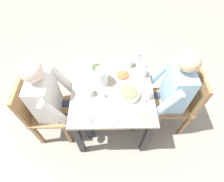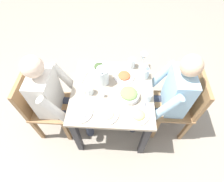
# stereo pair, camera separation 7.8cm
# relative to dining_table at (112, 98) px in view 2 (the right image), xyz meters

# --- Properties ---
(ground_plane) EXTENTS (8.00, 8.00, 0.00)m
(ground_plane) POSITION_rel_dining_table_xyz_m (0.00, 0.00, -0.58)
(ground_plane) COLOR gray
(dining_table) EXTENTS (0.81, 0.81, 0.72)m
(dining_table) POSITION_rel_dining_table_xyz_m (0.00, 0.00, 0.00)
(dining_table) COLOR gray
(dining_table) RESTS_ON ground_plane
(chair_near) EXTENTS (0.40, 0.40, 0.89)m
(chair_near) POSITION_rel_dining_table_xyz_m (0.01, -0.76, -0.08)
(chair_near) COLOR #997047
(chair_near) RESTS_ON ground_plane
(chair_far) EXTENTS (0.40, 0.40, 0.89)m
(chair_far) POSITION_rel_dining_table_xyz_m (-0.07, 0.76, -0.08)
(chair_far) COLOR #997047
(chair_far) RESTS_ON ground_plane
(diner_near) EXTENTS (0.48, 0.53, 1.18)m
(diner_near) POSITION_rel_dining_table_xyz_m (0.01, -0.55, 0.07)
(diner_near) COLOR #9EC6E0
(diner_near) RESTS_ON ground_plane
(diner_far) EXTENTS (0.48, 0.53, 1.18)m
(diner_far) POSITION_rel_dining_table_xyz_m (-0.07, 0.55, 0.07)
(diner_far) COLOR silver
(diner_far) RESTS_ON ground_plane
(water_pitcher) EXTENTS (0.16, 0.12, 0.19)m
(water_pitcher) POSITION_rel_dining_table_xyz_m (0.10, 0.10, 0.23)
(water_pitcher) COLOR silver
(water_pitcher) RESTS_ON dining_table
(salad_bowl) EXTENTS (0.20, 0.20, 0.09)m
(salad_bowl) POSITION_rel_dining_table_xyz_m (-0.07, -0.16, 0.18)
(salad_bowl) COLOR white
(salad_bowl) RESTS_ON dining_table
(plate_rice_curry) EXTENTS (0.21, 0.21, 0.05)m
(plate_rice_curry) POSITION_rel_dining_table_xyz_m (0.18, -0.12, 0.15)
(plate_rice_curry) COLOR white
(plate_rice_curry) RESTS_ON dining_table
(plate_dolmas) EXTENTS (0.18, 0.18, 0.06)m
(plate_dolmas) POSITION_rel_dining_table_xyz_m (0.30, 0.16, 0.15)
(plate_dolmas) COLOR white
(plate_dolmas) RESTS_ON dining_table
(plate_beans) EXTENTS (0.21, 0.21, 0.04)m
(plate_beans) POSITION_rel_dining_table_xyz_m (-0.27, 0.03, 0.15)
(plate_beans) COLOR white
(plate_beans) RESTS_ON dining_table
(plate_yoghurt) EXTENTS (0.22, 0.22, 0.05)m
(plate_yoghurt) POSITION_rel_dining_table_xyz_m (-0.27, 0.27, 0.15)
(plate_yoghurt) COLOR white
(plate_yoghurt) RESTS_ON dining_table
(plate_fries) EXTENTS (0.19, 0.19, 0.05)m
(plate_fries) POSITION_rel_dining_table_xyz_m (-0.27, -0.25, 0.15)
(plate_fries) COLOR white
(plate_fries) RESTS_ON dining_table
(water_glass_by_pitcher) EXTENTS (0.08, 0.08, 0.11)m
(water_glass_by_pitcher) POSITION_rel_dining_table_xyz_m (0.34, -0.19, 0.19)
(water_glass_by_pitcher) COLOR silver
(water_glass_by_pitcher) RESTS_ON dining_table
(water_glass_far_right) EXTENTS (0.07, 0.07, 0.10)m
(water_glass_far_right) POSITION_rel_dining_table_xyz_m (-0.09, -0.34, 0.18)
(water_glass_far_right) COLOR silver
(water_glass_far_right) RESTS_ON dining_table
(water_glass_center) EXTENTS (0.07, 0.07, 0.09)m
(water_glass_center) POSITION_rel_dining_table_xyz_m (-0.04, 0.22, 0.18)
(water_glass_center) COLOR silver
(water_glass_center) RESTS_ON dining_table
(wine_glass) EXTENTS (0.08, 0.08, 0.20)m
(wine_glass) POSITION_rel_dining_table_xyz_m (0.33, -0.31, 0.28)
(wine_glass) COLOR silver
(wine_glass) RESTS_ON dining_table
(oil_carafe) EXTENTS (0.08, 0.08, 0.16)m
(oil_carafe) POSITION_rel_dining_table_xyz_m (0.19, -0.33, 0.19)
(oil_carafe) COLOR silver
(oil_carafe) RESTS_ON dining_table
(salt_shaker) EXTENTS (0.03, 0.03, 0.05)m
(salt_shaker) POSITION_rel_dining_table_xyz_m (-0.08, 0.08, 0.16)
(salt_shaker) COLOR white
(salt_shaker) RESTS_ON dining_table
(fork_near) EXTENTS (0.17, 0.07, 0.01)m
(fork_near) POSITION_rel_dining_table_xyz_m (0.15, 0.31, 0.14)
(fork_near) COLOR silver
(fork_near) RESTS_ON dining_table
(knife_near) EXTENTS (0.18, 0.07, 0.01)m
(knife_near) POSITION_rel_dining_table_xyz_m (-0.12, -0.32, 0.14)
(knife_near) COLOR silver
(knife_near) RESTS_ON dining_table
(fork_far) EXTENTS (0.17, 0.06, 0.01)m
(fork_far) POSITION_rel_dining_table_xyz_m (-0.11, -0.34, 0.14)
(fork_far) COLOR silver
(fork_far) RESTS_ON dining_table
(knife_far) EXTENTS (0.19, 0.02, 0.01)m
(knife_far) POSITION_rel_dining_table_xyz_m (0.03, 0.28, 0.14)
(knife_far) COLOR silver
(knife_far) RESTS_ON dining_table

